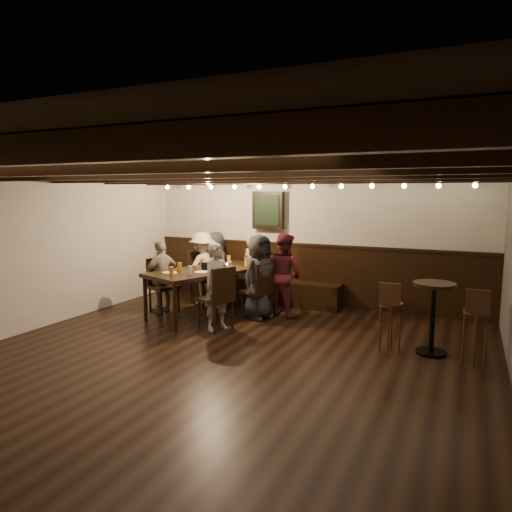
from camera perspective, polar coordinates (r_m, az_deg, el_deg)
The scene contains 27 objects.
room at distance 7.53m, azimuth 1.46°, elevation 0.20°, with size 7.00×7.00×7.00m.
dining_table at distance 7.79m, azimuth -5.87°, elevation -2.12°, with size 1.62×2.33×0.80m.
chair_left_near at distance 8.70m, azimuth -6.53°, elevation -3.94°, with size 0.58×0.58×0.99m.
chair_left_far at distance 8.19m, azimuth -11.48°, elevation -4.89°, with size 0.56×0.56×0.95m.
chair_right_near at distance 7.66m, azimuth 0.23°, elevation -5.65°, with size 0.55×0.55×0.94m.
chair_right_far at distance 7.06m, azimuth -4.96°, elevation -6.75°, with size 0.57×0.57×0.98m.
person_bench_left at distance 9.05m, azimuth -5.05°, elevation -1.14°, with size 0.65×0.42×1.33m, color #2B2C2E.
person_bench_centre at distance 8.50m, azimuth -0.37°, elevation -1.73°, with size 0.48×0.32×1.32m, color gray.
person_bench_right at distance 7.77m, azimuth 3.51°, elevation -2.31°, with size 0.69×0.54×1.41m, color maroon.
person_left_near at distance 8.66m, azimuth -6.69°, elevation -1.50°, with size 0.87×0.50×1.35m, color #BBB39E.
person_left_far at distance 8.15m, azimuth -11.66°, elevation -2.50°, with size 0.74×0.31×1.27m, color gray.
person_right_near at distance 7.55m, azimuth 0.39°, elevation -2.62°, with size 0.69×0.45×1.41m, color #242527.
person_right_far at distance 6.96m, azimuth -4.84°, elevation -3.84°, with size 0.49×0.32×1.34m, color #A59D8C.
pint_a at distance 8.43m, azimuth -3.40°, elevation -0.39°, with size 0.07×0.07×0.14m, color #BF7219.
pint_b at distance 8.01m, azimuth -1.15°, elevation -0.82°, with size 0.07×0.07×0.14m, color #BF7219.
pint_c at distance 8.06m, azimuth -6.68°, elevation -0.81°, with size 0.07×0.07×0.14m, color #BF7219.
pint_d at distance 7.67m, azimuth -3.31°, elevation -1.22°, with size 0.07×0.07×0.14m, color silver.
pint_e at distance 7.68m, azimuth -9.53°, elevation -1.31°, with size 0.07×0.07×0.14m, color #BF7219.
pint_f at distance 7.28m, azimuth -8.25°, elevation -1.78°, with size 0.07×0.07×0.14m, color silver.
pint_g at distance 7.26m, azimuth -10.54°, elevation -1.87°, with size 0.07×0.07×0.14m, color #BF7219.
plate_near at distance 7.49m, azimuth -10.77°, elevation -2.06°, with size 0.24×0.24×0.01m, color white.
plate_far at distance 7.46m, azimuth -6.79°, elevation -2.02°, with size 0.24×0.24×0.01m, color white.
condiment_caddy at distance 7.74m, azimuth -6.17°, elevation -1.25°, with size 0.15×0.10×0.12m, color black.
candle at distance 7.88m, azimuth -3.64°, elevation -1.31°, with size 0.05×0.05×0.05m, color beige.
high_top_table at distance 6.33m, azimuth 21.27°, elevation -6.01°, with size 0.53×0.53×0.94m.
bar_stool_left at distance 6.25m, azimuth 16.39°, elevation -8.47°, with size 0.30×0.31×0.96m.
bar_stool_right at distance 6.24m, azimuth 25.68°, elevation -8.97°, with size 0.30×0.31×0.96m.
Camera 1 is at (2.72, -4.62, 2.09)m, focal length 32.00 mm.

